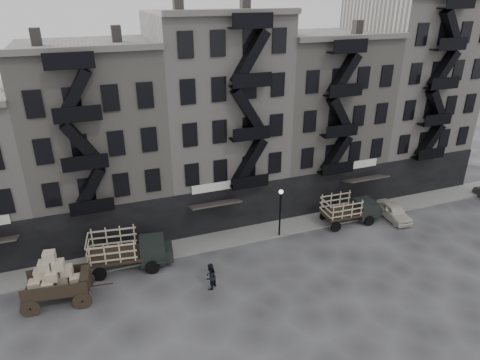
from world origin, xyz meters
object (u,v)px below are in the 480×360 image
object	(u,v)px
stake_truck_west	(128,248)
car_east	(394,211)
stake_truck_east	(350,207)
wagon	(53,276)
pedestrian_mid	(210,277)

from	to	relation	value
stake_truck_west	car_east	size ratio (longest dim) A/B	1.50
car_east	stake_truck_east	bearing A→B (deg)	173.54
wagon	pedestrian_mid	world-z (taller)	wagon
wagon	car_east	distance (m)	27.77
stake_truck_east	stake_truck_west	bearing A→B (deg)	-177.65
stake_truck_west	stake_truck_east	distance (m)	18.72
wagon	stake_truck_east	distance (m)	23.70
stake_truck_east	car_east	xyz separation A→B (m)	(4.11, -0.76, -0.80)
stake_truck_west	stake_truck_east	bearing A→B (deg)	7.51
car_east	wagon	bearing A→B (deg)	-172.94
stake_truck_west	stake_truck_east	world-z (taller)	stake_truck_west
stake_truck_east	pedestrian_mid	world-z (taller)	stake_truck_east
pedestrian_mid	wagon	bearing A→B (deg)	-54.99
stake_truck_east	pedestrian_mid	xyz separation A→B (m)	(-13.88, -4.38, -0.52)
stake_truck_west	car_east	world-z (taller)	stake_truck_west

